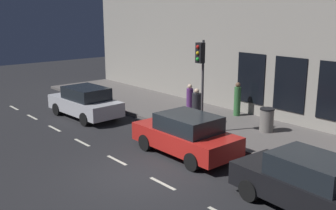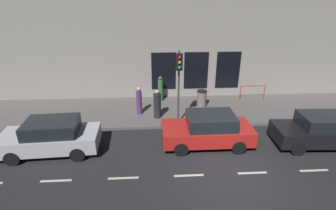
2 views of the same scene
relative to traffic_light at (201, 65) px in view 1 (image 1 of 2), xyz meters
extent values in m
plane|color=#232326|center=(-4.26, -1.60, -3.12)|extent=(60.00, 60.00, 0.00)
cube|color=#5B5654|center=(1.99, -1.60, -3.04)|extent=(4.50, 32.00, 0.15)
cube|color=gray|center=(4.54, -1.60, 0.60)|extent=(0.60, 32.00, 7.45)
cube|color=black|center=(4.21, -3.81, -1.11)|extent=(0.04, 1.64, 2.51)
cube|color=black|center=(4.21, -1.60, -1.11)|extent=(0.04, 1.64, 2.51)
cube|color=black|center=(4.21, 0.60, -1.11)|extent=(0.04, 1.64, 2.51)
cube|color=beige|center=(-4.26, -2.60, -3.11)|extent=(0.12, 1.20, 0.01)
cube|color=beige|center=(-4.26, 0.00, -3.11)|extent=(0.12, 1.20, 0.01)
cube|color=beige|center=(-4.26, 2.60, -3.11)|extent=(0.12, 1.20, 0.01)
cube|color=beige|center=(-4.26, 5.20, -3.11)|extent=(0.12, 1.20, 0.01)
cube|color=beige|center=(-4.26, 7.80, -3.11)|extent=(0.12, 1.20, 0.01)
cube|color=beige|center=(-4.26, 10.40, -3.11)|extent=(0.12, 1.20, 0.01)
cylinder|color=#424244|center=(0.13, 0.00, -0.97)|extent=(0.10, 0.10, 3.99)
cube|color=black|center=(-0.05, 0.00, 0.50)|extent=(0.26, 0.32, 0.84)
sphere|color=red|center=(-0.19, 0.00, 0.76)|extent=(0.15, 0.15, 0.15)
sphere|color=gold|center=(-0.19, 0.00, 0.50)|extent=(0.15, 0.15, 0.15)
sphere|color=green|center=(-0.19, 0.00, 0.25)|extent=(0.15, 0.15, 0.15)
cube|color=black|center=(-2.36, -6.38, -2.49)|extent=(1.96, 4.11, 0.70)
cube|color=black|center=(-2.37, -6.54, -1.84)|extent=(1.65, 2.17, 0.60)
cylinder|color=black|center=(-3.11, -5.09, -2.80)|extent=(0.25, 0.65, 0.64)
cylinder|color=black|center=(-1.48, -5.18, -2.80)|extent=(0.25, 0.65, 0.64)
cube|color=red|center=(-1.94, -1.16, -2.49)|extent=(1.90, 4.24, 0.70)
cube|color=black|center=(-1.94, -1.33, -1.84)|extent=(1.67, 2.21, 0.60)
cylinder|color=black|center=(-2.82, 0.16, -2.80)|extent=(0.22, 0.64, 0.64)
cylinder|color=black|center=(-1.06, 0.15, -2.80)|extent=(0.22, 0.64, 0.64)
cylinder|color=black|center=(-2.83, -2.47, -2.80)|extent=(0.22, 0.64, 0.64)
cylinder|color=black|center=(-1.07, -2.47, -2.80)|extent=(0.22, 0.64, 0.64)
cube|color=#B7B7BC|center=(-2.17, 6.05, -2.49)|extent=(2.05, 4.40, 0.70)
cube|color=black|center=(-2.17, 5.88, -1.84)|extent=(1.73, 2.32, 0.60)
cylinder|color=black|center=(-3.10, 7.35, -2.80)|extent=(0.25, 0.65, 0.64)
cylinder|color=black|center=(-1.39, 7.43, -2.80)|extent=(0.25, 0.65, 0.64)
cylinder|color=black|center=(-2.96, 4.67, -2.80)|extent=(0.25, 0.65, 0.64)
cylinder|color=black|center=(-1.25, 4.76, -2.80)|extent=(0.25, 0.65, 0.64)
cylinder|color=#5B2D70|center=(1.49, 2.18, -2.25)|extent=(0.45, 0.45, 1.44)
sphere|color=beige|center=(1.49, 2.18, -1.41)|extent=(0.22, 0.22, 0.22)
cube|color=beige|center=(1.40, 2.23, -1.41)|extent=(0.07, 0.07, 0.06)
cylinder|color=#232328|center=(0.91, 1.12, -2.24)|extent=(0.60, 0.60, 1.46)
sphere|color=beige|center=(0.91, 1.12, -1.40)|extent=(0.22, 0.22, 0.22)
cube|color=beige|center=(0.85, 1.20, -1.40)|extent=(0.07, 0.07, 0.06)
cylinder|color=#336B38|center=(3.52, 0.85, -2.24)|extent=(0.39, 0.39, 1.45)
sphere|color=brown|center=(3.52, 0.85, -1.39)|extent=(0.24, 0.24, 0.24)
cube|color=brown|center=(3.54, 0.96, -1.39)|extent=(0.07, 0.06, 0.07)
cylinder|color=slate|center=(2.40, -1.73, -2.48)|extent=(0.60, 0.60, 0.99)
cylinder|color=black|center=(2.40, -1.73, -1.95)|extent=(0.63, 0.63, 0.06)
camera|label=1|loc=(-11.59, -11.38, 2.22)|focal=41.89mm
camera|label=2|loc=(-12.47, 1.33, 3.43)|focal=27.17mm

